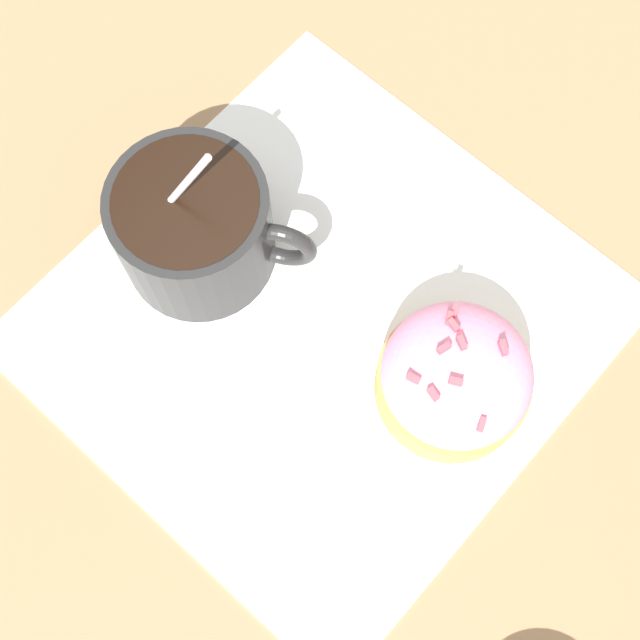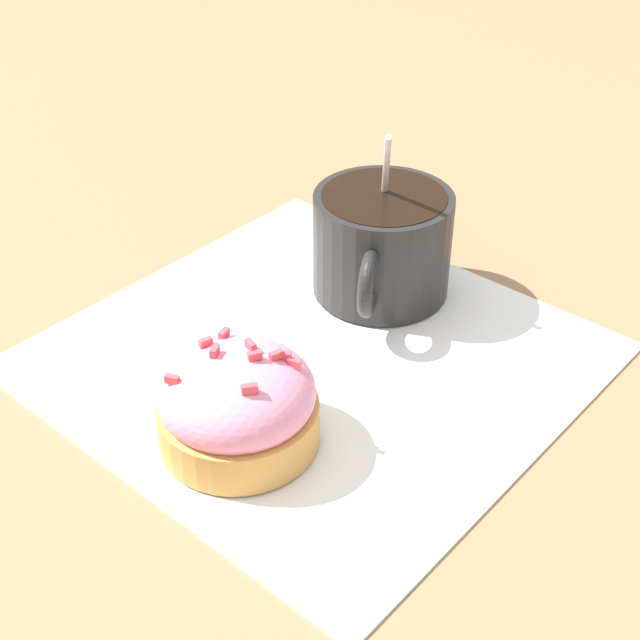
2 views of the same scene
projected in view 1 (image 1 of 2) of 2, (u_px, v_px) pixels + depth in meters
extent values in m
plane|color=#93704C|center=(321.00, 322.00, 0.52)|extent=(3.00, 3.00, 0.00)
cube|color=white|center=(321.00, 322.00, 0.51)|extent=(0.30, 0.31, 0.00)
cylinder|color=black|center=(194.00, 228.00, 0.49)|extent=(0.09, 0.09, 0.07)
cylinder|color=black|center=(186.00, 206.00, 0.47)|extent=(0.08, 0.08, 0.01)
torus|color=black|center=(281.00, 245.00, 0.49)|extent=(0.04, 0.03, 0.04)
ellipsoid|color=silver|center=(242.00, 249.00, 0.52)|extent=(0.03, 0.03, 0.01)
cylinder|color=silver|center=(168.00, 204.00, 0.47)|extent=(0.05, 0.03, 0.11)
cylinder|color=#D19347|center=(452.00, 384.00, 0.49)|extent=(0.08, 0.08, 0.02)
ellipsoid|color=pink|center=(457.00, 374.00, 0.47)|extent=(0.08, 0.08, 0.04)
cube|color=#EA4C56|center=(503.00, 349.00, 0.45)|extent=(0.01, 0.01, 0.00)
cube|color=#EA4C56|center=(482.00, 424.00, 0.45)|extent=(0.01, 0.01, 0.00)
cube|color=#EA4C56|center=(433.00, 394.00, 0.45)|extent=(0.01, 0.01, 0.00)
cube|color=#EA4C56|center=(454.00, 311.00, 0.46)|extent=(0.00, 0.01, 0.00)
cube|color=#EA4C56|center=(449.00, 319.00, 0.46)|extent=(0.01, 0.01, 0.00)
cube|color=#EA4C56|center=(453.00, 325.00, 0.46)|extent=(0.01, 0.01, 0.00)
cube|color=#EA4C56|center=(444.00, 348.00, 0.45)|extent=(0.01, 0.01, 0.00)
cube|color=#EA4C56|center=(503.00, 347.00, 0.45)|extent=(0.01, 0.01, 0.00)
cube|color=#EA4C56|center=(413.00, 378.00, 0.45)|extent=(0.01, 0.00, 0.00)
cube|color=#EA4C56|center=(458.00, 378.00, 0.45)|extent=(0.01, 0.01, 0.00)
cube|color=#EA4C56|center=(462.00, 343.00, 0.45)|extent=(0.01, 0.01, 0.00)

